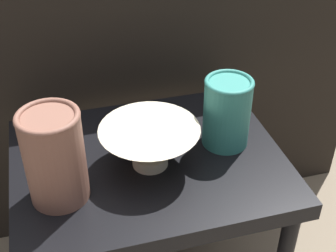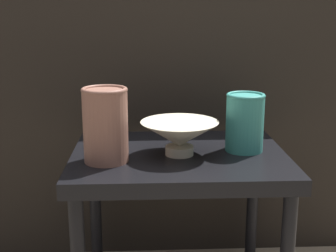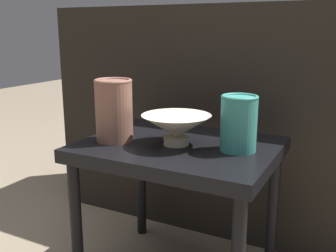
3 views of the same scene
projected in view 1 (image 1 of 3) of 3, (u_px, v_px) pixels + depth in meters
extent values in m
cube|color=black|center=(148.00, 165.00, 1.03)|extent=(0.58, 0.45, 0.04)
cylinder|color=black|center=(41.00, 203.00, 1.25)|extent=(0.04, 0.04, 0.42)
cylinder|color=black|center=(220.00, 169.00, 1.37)|extent=(0.04, 0.04, 0.42)
cube|color=black|center=(107.00, 55.00, 1.45)|extent=(1.45, 0.50, 0.89)
cylinder|color=beige|center=(149.00, 159.00, 0.99)|extent=(0.08, 0.08, 0.02)
cone|color=beige|center=(148.00, 142.00, 0.96)|extent=(0.21, 0.21, 0.07)
cylinder|color=brown|center=(55.00, 158.00, 0.87)|extent=(0.11, 0.11, 0.19)
torus|color=brown|center=(47.00, 117.00, 0.81)|extent=(0.12, 0.12, 0.01)
cylinder|color=teal|center=(227.00, 113.00, 1.02)|extent=(0.10, 0.10, 0.15)
torus|color=teal|center=(230.00, 82.00, 0.97)|extent=(0.11, 0.11, 0.01)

